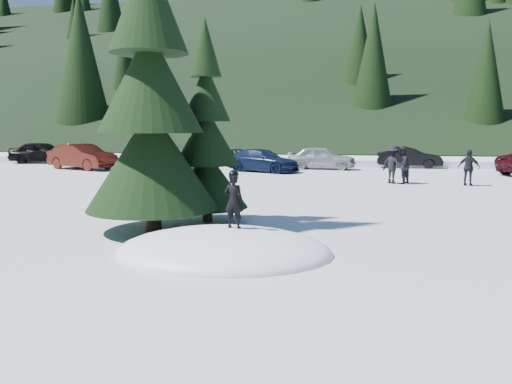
% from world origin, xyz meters
% --- Properties ---
extents(ground, '(200.00, 200.00, 0.00)m').
position_xyz_m(ground, '(0.00, 0.00, 0.00)').
color(ground, white).
rests_on(ground, ground).
extents(snow_mound, '(4.48, 3.52, 0.96)m').
position_xyz_m(snow_mound, '(0.00, 0.00, 0.00)').
color(snow_mound, white).
rests_on(snow_mound, ground).
extents(forest_hillside, '(200.00, 60.00, 25.00)m').
position_xyz_m(forest_hillside, '(0.00, 54.00, 12.50)').
color(forest_hillside, black).
rests_on(forest_hillside, ground).
extents(spruce_tall, '(3.20, 3.20, 8.60)m').
position_xyz_m(spruce_tall, '(-2.20, 1.80, 3.32)').
color(spruce_tall, black).
rests_on(spruce_tall, ground).
extents(spruce_short, '(2.20, 2.20, 5.37)m').
position_xyz_m(spruce_short, '(-1.20, 3.20, 2.10)').
color(spruce_short, black).
rests_on(spruce_short, ground).
extents(child_skier, '(0.45, 0.33, 1.13)m').
position_xyz_m(child_skier, '(0.17, 0.24, 1.04)').
color(child_skier, black).
rests_on(child_skier, snow_mound).
extents(adult_0, '(1.01, 1.05, 1.70)m').
position_xyz_m(adult_0, '(5.07, 13.23, 0.85)').
color(adult_0, black).
rests_on(adult_0, ground).
extents(adult_1, '(1.00, 0.72, 1.57)m').
position_xyz_m(adult_1, '(7.84, 12.99, 0.78)').
color(adult_1, black).
rests_on(adult_1, ground).
extents(adult_2, '(1.25, 1.22, 1.71)m').
position_xyz_m(adult_2, '(4.69, 13.39, 0.86)').
color(adult_2, black).
rests_on(adult_2, ground).
extents(car_0, '(4.66, 2.48, 1.51)m').
position_xyz_m(car_0, '(-18.07, 22.12, 0.76)').
color(car_0, black).
rests_on(car_0, ground).
extents(car_1, '(4.87, 3.19, 1.52)m').
position_xyz_m(car_1, '(-12.85, 17.92, 0.76)').
color(car_1, '#3D110B').
rests_on(car_1, ground).
extents(car_2, '(5.49, 4.18, 1.38)m').
position_xyz_m(car_2, '(-7.27, 18.83, 0.69)').
color(car_2, '#4C5054').
rests_on(car_2, ground).
extents(car_3, '(4.72, 3.41, 1.27)m').
position_xyz_m(car_3, '(-1.98, 18.13, 0.64)').
color(car_3, '#0E1933').
rests_on(car_3, ground).
extents(car_4, '(4.25, 2.22, 1.38)m').
position_xyz_m(car_4, '(1.26, 20.44, 0.69)').
color(car_4, '#979B9F').
rests_on(car_4, ground).
extents(car_5, '(3.92, 1.46, 1.28)m').
position_xyz_m(car_5, '(6.56, 22.30, 0.64)').
color(car_5, black).
rests_on(car_5, ground).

